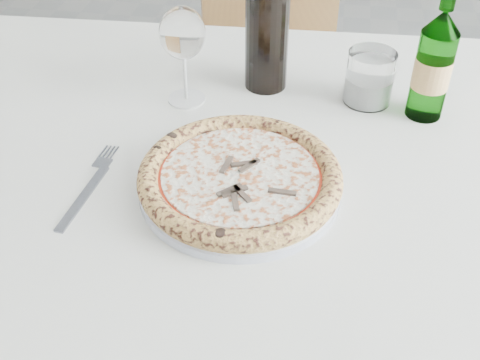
{
  "coord_description": "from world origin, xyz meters",
  "views": [
    {
      "loc": [
        0.22,
        -0.54,
        1.34
      ],
      "look_at": [
        0.11,
        0.14,
        0.78
      ],
      "focal_mm": 45.0,
      "sensor_mm": 36.0,
      "label": 1
    }
  ],
  "objects": [
    {
      "name": "beer_bottle",
      "position": [
        0.39,
        0.4,
        0.85
      ],
      "size": [
        0.06,
        0.06,
        0.24
      ],
      "color": "#3B8A32",
      "rests_on": "dining_table"
    },
    {
      "name": "wine_bottle",
      "position": [
        0.11,
        0.45,
        0.89
      ],
      "size": [
        0.08,
        0.08,
        0.32
      ],
      "color": "black",
      "rests_on": "dining_table"
    },
    {
      "name": "pizza",
      "position": [
        0.11,
        0.14,
        0.78
      ],
      "size": [
        0.3,
        0.3,
        0.03
      ],
      "color": "tan",
      "rests_on": "plate"
    },
    {
      "name": "chair_far",
      "position": [
        0.07,
        1.07,
        0.53
      ],
      "size": [
        0.52,
        0.52,
        0.93
      ],
      "color": "brown",
      "rests_on": "floor"
    },
    {
      "name": "wine_glass",
      "position": [
        -0.03,
        0.38,
        0.88
      ],
      "size": [
        0.08,
        0.08,
        0.18
      ],
      "color": "silver",
      "rests_on": "dining_table"
    },
    {
      "name": "dining_table",
      "position": [
        0.11,
        0.24,
        0.67
      ],
      "size": [
        1.6,
        0.99,
        0.76
      ],
      "color": "brown",
      "rests_on": "floor"
    },
    {
      "name": "plate",
      "position": [
        0.11,
        0.14,
        0.76
      ],
      "size": [
        0.3,
        0.3,
        0.02
      ],
      "color": "silver",
      "rests_on": "dining_table"
    },
    {
      "name": "fork",
      "position": [
        -0.12,
        0.11,
        0.76
      ],
      "size": [
        0.03,
        0.21,
        0.0
      ],
      "color": "slate",
      "rests_on": "dining_table"
    },
    {
      "name": "tumbler",
      "position": [
        0.3,
        0.43,
        0.8
      ],
      "size": [
        0.09,
        0.09,
        0.1
      ],
      "color": "white",
      "rests_on": "dining_table"
    }
  ]
}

